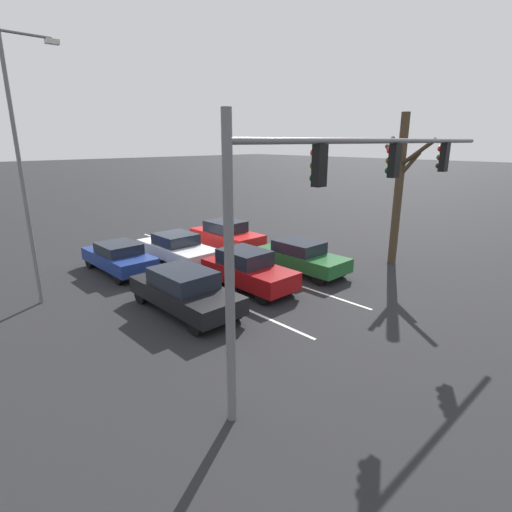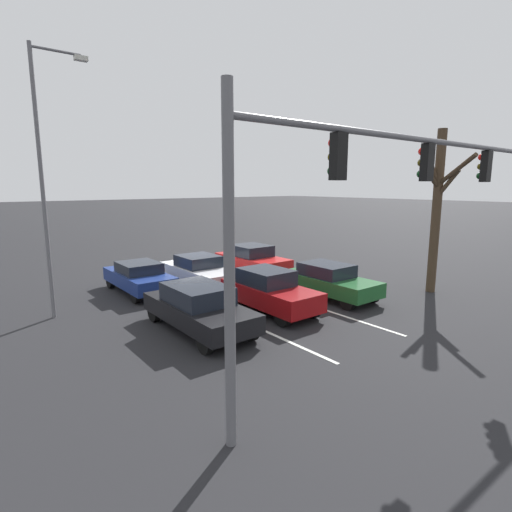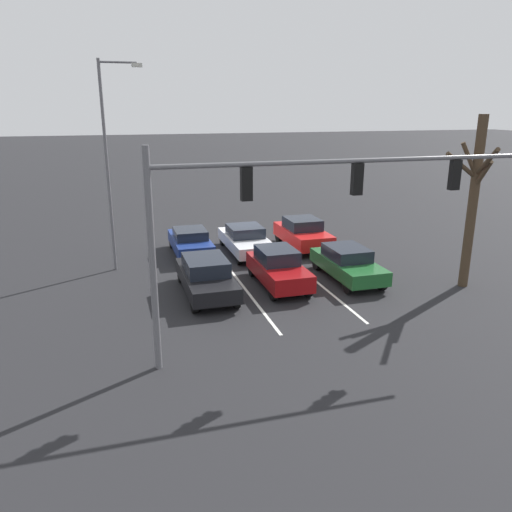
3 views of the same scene
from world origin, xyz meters
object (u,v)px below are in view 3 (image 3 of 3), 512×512
car_black_rightlane_front (206,276)px  car_navy_rightlane_second (190,241)px  car_maroon_midlane_front (278,268)px  bare_tree_near (473,198)px  car_darkgreen_leftlane_front (347,263)px  car_red_leftlane_second (303,233)px  street_lamp_right_shoulder (110,156)px  traffic_signal_gantry (289,201)px  car_silver_midlane_second (246,240)px

car_black_rightlane_front → car_navy_rightlane_second: car_black_rightlane_front is taller
car_maroon_midlane_front → car_navy_rightlane_second: car_maroon_midlane_front is taller
car_navy_rightlane_second → bare_tree_near: size_ratio=0.60×
car_darkgreen_leftlane_front → car_navy_rightlane_second: car_darkgreen_leftlane_front is taller
car_red_leftlane_second → street_lamp_right_shoulder: (9.69, 1.03, 4.47)m
car_red_leftlane_second → street_lamp_right_shoulder: bearing=6.1°
traffic_signal_gantry → street_lamp_right_shoulder: 11.05m
car_darkgreen_leftlane_front → traffic_signal_gantry: traffic_signal_gantry is taller
car_black_rightlane_front → car_maroon_midlane_front: car_maroon_midlane_front is taller
car_navy_rightlane_second → car_black_rightlane_front: bearing=87.2°
street_lamp_right_shoulder → car_red_leftlane_second: bearing=-173.9°
street_lamp_right_shoulder → car_maroon_midlane_front: bearing=146.9°
car_darkgreen_leftlane_front → car_maroon_midlane_front: size_ratio=1.06×
car_silver_midlane_second → street_lamp_right_shoulder: size_ratio=0.51×
traffic_signal_gantry → car_red_leftlane_second: bearing=-113.9°
bare_tree_near → car_silver_midlane_second: bearing=-44.9°
car_darkgreen_leftlane_front → bare_tree_near: bare_tree_near is taller
car_black_rightlane_front → car_silver_midlane_second: (-3.13, -5.37, -0.07)m
car_black_rightlane_front → car_silver_midlane_second: size_ratio=0.98×
car_silver_midlane_second → bare_tree_near: size_ratio=0.67×
car_maroon_midlane_front → car_silver_midlane_second: 5.22m
car_darkgreen_leftlane_front → car_black_rightlane_front: bearing=0.6°
car_red_leftlane_second → car_navy_rightlane_second: 6.07m
car_black_rightlane_front → car_darkgreen_leftlane_front: bearing=-179.4°
car_maroon_midlane_front → traffic_signal_gantry: bearing=73.9°
traffic_signal_gantry → bare_tree_near: size_ratio=1.68×
car_black_rightlane_front → street_lamp_right_shoulder: 7.12m
car_darkgreen_leftlane_front → car_navy_rightlane_second: bearing=-43.3°
car_red_leftlane_second → car_silver_midlane_second: (3.21, 0.04, -0.11)m
car_maroon_midlane_front → bare_tree_near: 8.48m
car_navy_rightlane_second → traffic_signal_gantry: (-1.21, 11.37, 4.05)m
car_darkgreen_leftlane_front → car_navy_rightlane_second: size_ratio=1.04×
car_darkgreen_leftlane_front → car_maroon_midlane_front: car_maroon_midlane_front is taller
car_maroon_midlane_front → car_silver_midlane_second: car_maroon_midlane_front is taller
car_navy_rightlane_second → bare_tree_near: bare_tree_near is taller
traffic_signal_gantry → car_black_rightlane_front: bearing=-74.9°
car_silver_midlane_second → bare_tree_near: bare_tree_near is taller
car_silver_midlane_second → car_navy_rightlane_second: (2.85, -0.45, 0.01)m
car_darkgreen_leftlane_front → bare_tree_near: size_ratio=0.62×
car_silver_midlane_second → car_navy_rightlane_second: bearing=-9.0°
car_red_leftlane_second → traffic_signal_gantry: 12.61m
car_black_rightlane_front → car_red_leftlane_second: bearing=-139.6°
car_silver_midlane_second → traffic_signal_gantry: traffic_signal_gantry is taller
car_red_leftlane_second → car_navy_rightlane_second: (6.06, -0.42, -0.10)m
traffic_signal_gantry → street_lamp_right_shoulder: bearing=-64.0°
car_red_leftlane_second → traffic_signal_gantry: (4.85, 10.95, 3.95)m
car_red_leftlane_second → street_lamp_right_shoulder: street_lamp_right_shoulder is taller
car_black_rightlane_front → bare_tree_near: 11.35m
car_darkgreen_leftlane_front → bare_tree_near: 5.78m
car_silver_midlane_second → street_lamp_right_shoulder: bearing=8.7°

